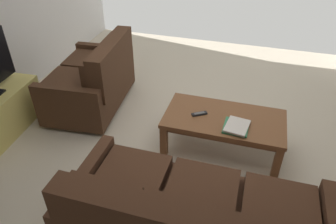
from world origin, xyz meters
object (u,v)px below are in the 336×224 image
object	(u,v)px
tv_remote	(199,114)
coffee_table	(224,122)
loveseat_near	(94,80)
book_stack	(236,127)

from	to	relation	value
tv_remote	coffee_table	bearing A→B (deg)	-173.95
loveseat_near	coffee_table	xyz separation A→B (m)	(-1.67, 0.38, -0.02)
coffee_table	loveseat_near	bearing A→B (deg)	-12.98
loveseat_near	coffee_table	bearing A→B (deg)	167.02
coffee_table	book_stack	size ratio (longest dim) A/B	4.12
loveseat_near	tv_remote	world-z (taller)	loveseat_near
coffee_table	tv_remote	distance (m)	0.27
loveseat_near	tv_remote	size ratio (longest dim) A/B	8.34
loveseat_near	book_stack	bearing A→B (deg)	163.63
book_stack	tv_remote	size ratio (longest dim) A/B	1.85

